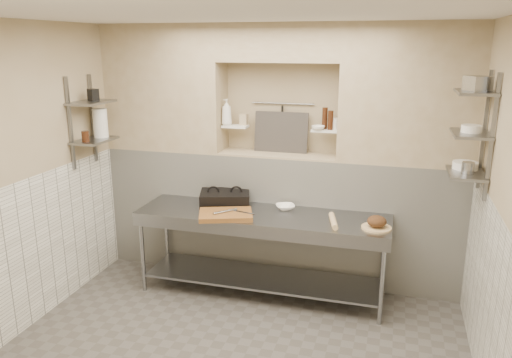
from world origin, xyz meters
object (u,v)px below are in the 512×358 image
(prep_table, at_px, (262,238))
(rolling_pin, at_px, (333,221))
(mixing_bowl, at_px, (285,207))
(bowl_alcove, at_px, (318,128))
(jug_left, at_px, (100,123))
(bottle_soap, at_px, (227,112))
(panini_press, at_px, (225,198))
(bread_loaf, at_px, (377,221))
(cutting_board, at_px, (226,215))

(prep_table, bearing_deg, rolling_pin, -6.30)
(prep_table, distance_m, mixing_bowl, 0.41)
(bowl_alcove, height_order, jug_left, jug_left)
(mixing_bowl, xyz_separation_m, bottle_soap, (-0.75, 0.31, 0.93))
(panini_press, relative_size, bread_loaf, 3.36)
(rolling_pin, height_order, jug_left, jug_left)
(prep_table, bearing_deg, bread_loaf, -4.83)
(jug_left, bearing_deg, mixing_bowl, 6.44)
(panini_press, relative_size, cutting_board, 1.16)
(rolling_pin, bearing_deg, mixing_bowl, 150.85)
(mixing_bowl, xyz_separation_m, rolling_pin, (0.54, -0.30, 0.00))
(prep_table, xyz_separation_m, bread_loaf, (1.15, -0.10, 0.33))
(bread_loaf, bearing_deg, cutting_board, -176.83)
(prep_table, xyz_separation_m, bowl_alcove, (0.47, 0.51, 1.09))
(cutting_board, height_order, bread_loaf, bread_loaf)
(bread_loaf, xyz_separation_m, jug_left, (-2.95, 0.09, 0.79))
(jug_left, bearing_deg, prep_table, 0.11)
(prep_table, height_order, jug_left, jug_left)
(prep_table, xyz_separation_m, bottle_soap, (-0.55, 0.53, 1.22))
(bowl_alcove, bearing_deg, cutting_board, -139.15)
(prep_table, xyz_separation_m, panini_press, (-0.47, 0.20, 0.33))
(bowl_alcove, bearing_deg, jug_left, -167.19)
(cutting_board, height_order, bowl_alcove, bowl_alcove)
(prep_table, bearing_deg, bottle_soap, 136.05)
(bread_loaf, relative_size, bowl_alcove, 1.32)
(mixing_bowl, bearing_deg, cutting_board, -142.64)
(rolling_pin, xyz_separation_m, bread_loaf, (0.41, -0.02, 0.04))
(prep_table, distance_m, rolling_pin, 0.80)
(panini_press, bearing_deg, cutting_board, -86.80)
(bowl_alcove, bearing_deg, bread_loaf, -41.99)
(cutting_board, xyz_separation_m, rolling_pin, (1.07, 0.10, 0.01))
(panini_press, relative_size, bottle_soap, 2.11)
(mixing_bowl, xyz_separation_m, bread_loaf, (0.95, -0.32, 0.05))
(mixing_bowl, bearing_deg, bottle_soap, 157.68)
(rolling_pin, bearing_deg, bowl_alcove, 114.30)
(bottle_soap, bearing_deg, panini_press, -76.29)
(jug_left, bearing_deg, panini_press, 8.51)
(rolling_pin, relative_size, bread_loaf, 2.07)
(prep_table, distance_m, panini_press, 0.60)
(rolling_pin, bearing_deg, bottle_soap, 154.70)
(prep_table, relative_size, bowl_alcove, 18.79)
(bread_loaf, height_order, bowl_alcove, bowl_alcove)
(prep_table, height_order, panini_press, panini_press)
(rolling_pin, height_order, bread_loaf, bread_loaf)
(panini_press, height_order, bread_loaf, panini_press)
(panini_press, xyz_separation_m, bowl_alcove, (0.94, 0.32, 0.76))
(panini_press, relative_size, bowl_alcove, 4.43)
(bowl_alcove, distance_m, jug_left, 2.33)
(prep_table, xyz_separation_m, mixing_bowl, (0.20, 0.22, 0.28))
(prep_table, bearing_deg, jug_left, -179.89)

